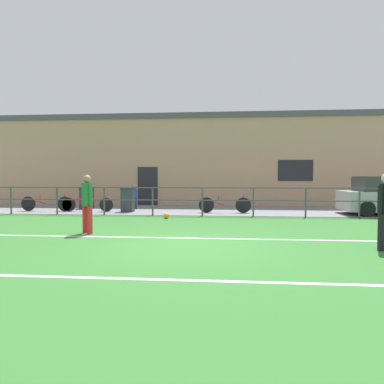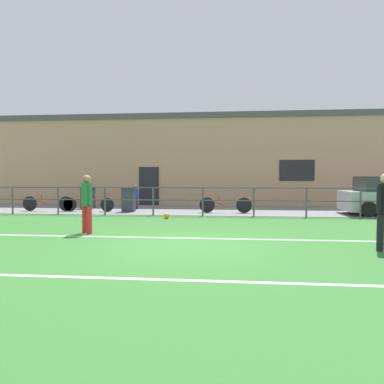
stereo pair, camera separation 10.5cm
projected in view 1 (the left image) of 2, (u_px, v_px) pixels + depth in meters
name	position (u px, v px, depth m)	size (l,w,h in m)	color
ground	(186.00, 246.00, 8.00)	(60.00, 44.00, 0.04)	#33702D
field_line_touchline	(190.00, 238.00, 8.96)	(36.00, 0.11, 0.00)	white
field_line_hash	(167.00, 280.00, 5.34)	(36.00, 0.11, 0.00)	white
pavement_strip	(206.00, 210.00, 16.46)	(48.00, 5.00, 0.02)	slate
perimeter_fence	(202.00, 197.00, 13.94)	(36.07, 0.07, 1.15)	#474C51
clubhouse_facade	(209.00, 160.00, 20.03)	(28.00, 2.56, 5.01)	tan
player_striker	(87.00, 200.00, 9.66)	(0.38, 0.30, 1.61)	red
soccer_ball_match	(166.00, 216.00, 13.15)	(0.22, 0.22, 0.22)	orange
spectator_child	(134.00, 195.00, 16.77)	(0.32, 0.20, 1.16)	#232D4C
bicycle_parked_0	(87.00, 204.00, 15.62)	(2.32, 0.04, 0.72)	black
bicycle_parked_1	(225.00, 205.00, 15.07)	(2.23, 0.04, 0.75)	black
bicycle_parked_2	(46.00, 203.00, 15.80)	(2.37, 0.04, 0.75)	black
trash_bin_0	(87.00, 198.00, 17.03)	(0.60, 0.51, 1.07)	#33383D
trash_bin_1	(128.00, 200.00, 15.52)	(0.55, 0.47, 1.07)	#33383D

